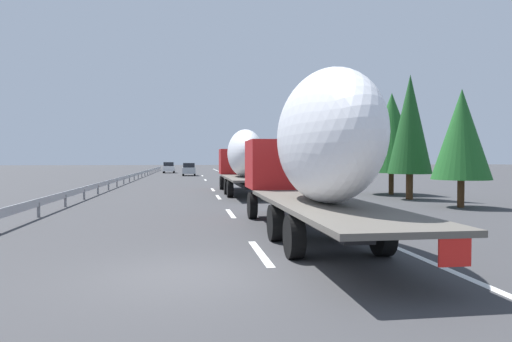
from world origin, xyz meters
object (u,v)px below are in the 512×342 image
Objects in this scene: truck_lead at (243,158)px; truck_trailing at (313,151)px; road_sign at (245,160)px; car_silver_hatch at (189,169)px; car_white_van at (169,167)px.

truck_trailing is at bearing 180.00° from truck_lead.
truck_trailing is 42.27m from road_sign.
car_silver_hatch is 1.29× the size of road_sign.
truck_lead is 48.24m from car_white_van.
truck_trailing is 52.53m from car_silver_hatch.
car_white_van is 13.63m from car_silver_hatch.
truck_lead is 3.24× the size of car_silver_hatch.
car_silver_hatch is (-13.22, -3.33, -0.01)m from car_white_van.
truck_lead is at bearing -0.00° from truck_trailing.
truck_lead is at bearing -173.97° from car_silver_hatch.
truck_trailing is at bearing -173.93° from car_white_van.
truck_trailing reaches higher than road_sign.
car_white_van is (65.60, 6.97, -1.69)m from truck_trailing.
truck_lead reaches higher than car_white_van.
truck_trailing reaches higher than truck_lead.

